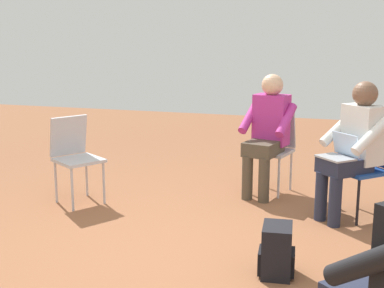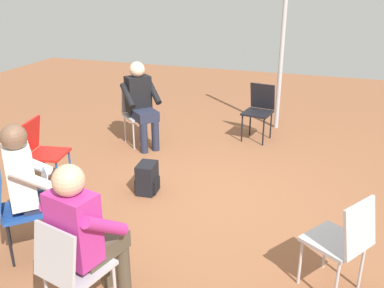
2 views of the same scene
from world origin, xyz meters
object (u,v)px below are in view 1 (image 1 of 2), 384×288
at_px(chair_southwest, 366,163).
at_px(person_in_magenta, 267,128).
at_px(chair_southeast, 75,153).
at_px(backpack_near_laptop_user, 277,253).
at_px(chair_south, 273,145).
at_px(person_with_laptop, 354,144).

distance_m(chair_southwest, person_in_magenta, 1.07).
xyz_separation_m(chair_southeast, person_in_magenta, (-1.76, -0.80, 0.20)).
distance_m(chair_southeast, backpack_near_laptop_user, 2.41).
bearing_deg(chair_southwest, person_in_magenta, 23.30).
xyz_separation_m(chair_south, chair_southwest, (-0.93, 0.57, 0.00)).
distance_m(chair_south, person_with_laptop, 1.07).
relative_size(person_with_laptop, backpack_near_laptop_user, 3.44).
bearing_deg(chair_south, chair_southeast, 42.15).
relative_size(chair_south, backpack_near_laptop_user, 2.36).
height_order(chair_south, chair_southeast, same).
relative_size(chair_southwest, person_in_magenta, 0.69).
height_order(chair_southwest, chair_southeast, same).
relative_size(chair_southwest, backpack_near_laptop_user, 2.36).
xyz_separation_m(chair_southwest, person_with_laptop, (0.12, 0.12, 0.20)).
bearing_deg(person_in_magenta, chair_southwest, 171.57).
bearing_deg(person_with_laptop, chair_southwest, -90.00).
distance_m(chair_southeast, person_with_laptop, 2.63).
bearing_deg(person_with_laptop, chair_southeast, 51.92).
relative_size(chair_southwest, chair_southeast, 1.00).
xyz_separation_m(chair_southeast, person_with_laptop, (-2.61, -0.27, 0.20)).
distance_m(person_in_magenta, backpack_near_laptop_user, 1.97).
height_order(person_in_magenta, backpack_near_laptop_user, person_in_magenta).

